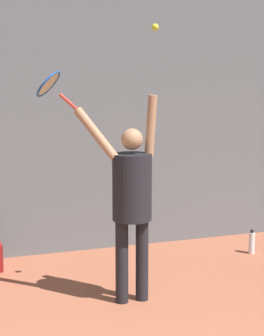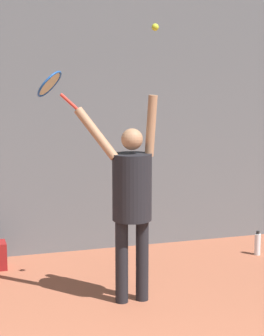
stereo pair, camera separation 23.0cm
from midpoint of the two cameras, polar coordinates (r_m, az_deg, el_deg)
name	(u,v)px [view 2 (the right image)]	position (r m, az deg, el deg)	size (l,w,h in m)	color
back_wall	(34,56)	(7.63, -8.28, 10.35)	(18.00, 0.10, 5.00)	slate
tennis_player	(131,195)	(6.04, 1.04, -2.51)	(0.81, 0.50, 2.10)	black
tennis_racket	(51,85)	(6.12, -6.53, 7.70)	(0.45, 0.41, 0.40)	red
tennis_ball	(155,27)	(5.93, 3.32, 13.05)	(0.07, 0.07, 0.07)	#CCDB2D
water_bottle	(257,244)	(7.98, 12.50, -6.97)	(0.08, 0.08, 0.31)	silver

